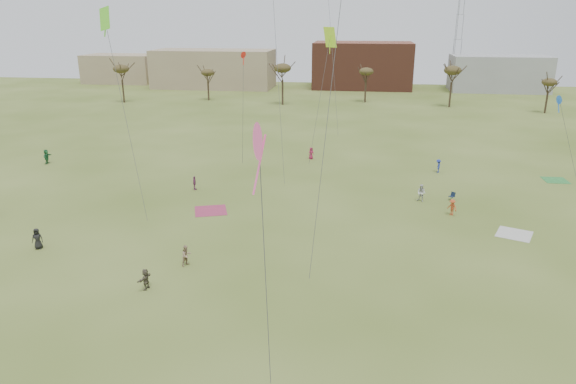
# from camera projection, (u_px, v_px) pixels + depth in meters

# --- Properties ---
(ground) EXTENTS (260.00, 260.00, 0.00)m
(ground) POSITION_uv_depth(u_px,v_px,m) (260.00, 342.00, 31.46)
(ground) COLOR #455A1C
(ground) RESTS_ON ground
(spectator_fore_b) EXTENTS (0.98, 1.04, 1.69)m
(spectator_fore_b) POSITION_uv_depth(u_px,v_px,m) (186.00, 255.00, 40.85)
(spectator_fore_b) COLOR #9E7F64
(spectator_fore_b) RESTS_ON ground
(spectator_fore_c) EXTENTS (0.81, 1.52, 1.57)m
(spectator_fore_c) POSITION_uv_depth(u_px,v_px,m) (146.00, 279.00, 37.28)
(spectator_fore_c) COLOR brown
(spectator_fore_c) RESTS_ON ground
(flyer_mid_a) EXTENTS (1.01, 0.80, 1.81)m
(flyer_mid_a) POSITION_uv_depth(u_px,v_px,m) (37.00, 239.00, 43.78)
(flyer_mid_a) COLOR black
(flyer_mid_a) RESTS_ON ground
(flyer_mid_b) EXTENTS (1.17, 1.17, 1.62)m
(flyer_mid_b) POSITION_uv_depth(u_px,v_px,m) (452.00, 207.00, 51.22)
(flyer_mid_b) COLOR #B94722
(flyer_mid_b) RESTS_ON ground
(spectator_mid_d) EXTENTS (0.71, 1.00, 1.57)m
(spectator_mid_d) POSITION_uv_depth(u_px,v_px,m) (195.00, 183.00, 58.74)
(spectator_mid_d) COLOR #8A3970
(spectator_mid_d) RESTS_ON ground
(spectator_mid_e) EXTENTS (1.14, 1.08, 1.86)m
(spectator_mid_e) POSITION_uv_depth(u_px,v_px,m) (421.00, 193.00, 54.98)
(spectator_mid_e) COLOR silver
(spectator_mid_e) RESTS_ON ground
(flyer_far_a) EXTENTS (0.74, 1.83, 1.92)m
(flyer_far_a) POSITION_uv_depth(u_px,v_px,m) (47.00, 157.00, 69.15)
(flyer_far_a) COLOR #216538
(flyer_far_a) RESTS_ON ground
(flyer_far_b) EXTENTS (0.95, 0.88, 1.63)m
(flyer_far_b) POSITION_uv_depth(u_px,v_px,m) (311.00, 153.00, 71.44)
(flyer_far_b) COLOR maroon
(flyer_far_b) RESTS_ON ground
(flyer_far_c) EXTENTS (0.75, 1.14, 1.66)m
(flyer_far_c) POSITION_uv_depth(u_px,v_px,m) (438.00, 166.00, 65.34)
(flyer_far_c) COLOR navy
(flyer_far_c) RESTS_ON ground
(blanket_cream) EXTENTS (3.75, 3.75, 0.03)m
(blanket_cream) POSITION_uv_depth(u_px,v_px,m) (514.00, 234.00, 46.95)
(blanket_cream) COLOR beige
(blanket_cream) RESTS_ON ground
(blanket_plum) EXTENTS (3.98, 3.98, 0.03)m
(blanket_plum) POSITION_uv_depth(u_px,v_px,m) (211.00, 211.00, 52.60)
(blanket_plum) COLOR #A03153
(blanket_plum) RESTS_ON ground
(blanket_olive) EXTENTS (2.77, 2.77, 0.03)m
(blanket_olive) POSITION_uv_depth(u_px,v_px,m) (555.00, 180.00, 62.37)
(blanket_olive) COLOR #31883B
(blanket_olive) RESTS_ON ground
(camp_chair_right) EXTENTS (0.74, 0.74, 0.87)m
(camp_chair_right) POSITION_uv_depth(u_px,v_px,m) (452.00, 198.00, 55.55)
(camp_chair_right) COLOR #121E32
(camp_chair_right) RESTS_ON ground
(tree_line) EXTENTS (117.44, 49.32, 8.91)m
(tree_line) POSITION_uv_depth(u_px,v_px,m) (321.00, 77.00, 103.83)
(tree_line) COLOR #3A2B1E
(tree_line) RESTS_ON ground
(building_tan) EXTENTS (32.00, 14.00, 10.00)m
(building_tan) POSITION_uv_depth(u_px,v_px,m) (214.00, 69.00, 142.45)
(building_tan) COLOR #937F60
(building_tan) RESTS_ON ground
(building_brick) EXTENTS (26.00, 16.00, 12.00)m
(building_brick) POSITION_uv_depth(u_px,v_px,m) (362.00, 65.00, 141.49)
(building_brick) COLOR brown
(building_brick) RESTS_ON ground
(building_grey) EXTENTS (24.00, 12.00, 9.00)m
(building_grey) POSITION_uv_depth(u_px,v_px,m) (498.00, 73.00, 135.42)
(building_grey) COLOR gray
(building_grey) RESTS_ON ground
(building_tan_west) EXTENTS (20.00, 12.00, 8.00)m
(building_tan_west) POSITION_uv_depth(u_px,v_px,m) (121.00, 69.00, 153.33)
(building_tan_west) COLOR #937F60
(building_tan_west) RESTS_ON ground
(radio_tower) EXTENTS (1.51, 1.72, 41.00)m
(radio_tower) POSITION_uv_depth(u_px,v_px,m) (460.00, 14.00, 138.64)
(radio_tower) COLOR #9EA3A8
(radio_tower) RESTS_ON ground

